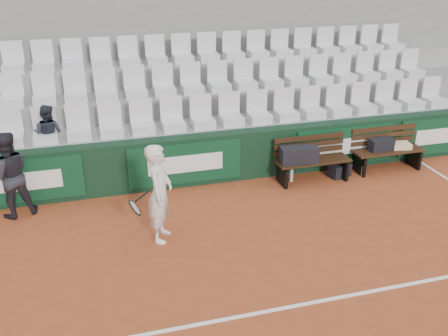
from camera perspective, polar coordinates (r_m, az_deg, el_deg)
ground at (r=6.76m, az=4.20°, el=-16.18°), size 80.00×80.00×0.00m
court_baseline at (r=6.76m, az=4.20°, el=-16.15°), size 18.00×0.06×0.01m
back_barrier at (r=9.80m, az=-3.08°, el=0.97°), size 18.00×0.34×1.00m
grandstand_tier_front at (r=10.37m, az=-4.22°, el=2.26°), size 18.00×0.95×1.00m
grandstand_tier_mid at (r=11.16m, az=-5.24°, el=5.10°), size 18.00×0.95×1.45m
grandstand_tier_back at (r=11.98m, az=-6.14°, el=7.54°), size 18.00×0.95×1.90m
grandstand_rear_wall at (r=12.29m, az=-6.92°, el=13.93°), size 18.00×0.30×4.40m
seat_row_front at (r=9.93m, az=-4.15°, el=6.26°), size 11.90×0.44×0.63m
seat_row_mid at (r=10.70m, az=-5.28°, el=10.06°), size 11.90×0.44×0.63m
seat_row_back at (r=11.51m, az=-6.27°, el=13.34°), size 11.90×0.44×0.63m
bench_left at (r=10.16m, az=10.07°, el=-0.24°), size 1.50×0.56×0.45m
bench_right at (r=11.04m, az=18.10°, el=0.93°), size 1.50×0.56×0.45m
sports_bag_left at (r=9.85m, az=8.58°, el=1.51°), size 0.76×0.40×0.31m
sports_bag_right at (r=10.85m, az=17.51°, el=2.60°), size 0.54×0.29×0.24m
towel at (r=11.11m, az=19.52°, el=2.44°), size 0.43×0.34×0.11m
sports_bag_ground at (r=10.49m, az=13.06°, el=-0.25°), size 0.49×0.37×0.27m
water_bottle_near at (r=10.10m, az=7.70°, el=-0.82°), size 0.07×0.07×0.26m
water_bottle_far at (r=10.61m, az=15.60°, el=-0.36°), size 0.06×0.06×0.23m
tennis_player at (r=7.86m, az=-7.38°, el=-2.89°), size 0.78×0.70×1.63m
ball_kid at (r=9.25m, az=-23.37°, el=-0.76°), size 0.89×0.79×1.54m
spectator_c at (r=9.76m, az=-19.79°, el=6.13°), size 0.68×0.61×1.14m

